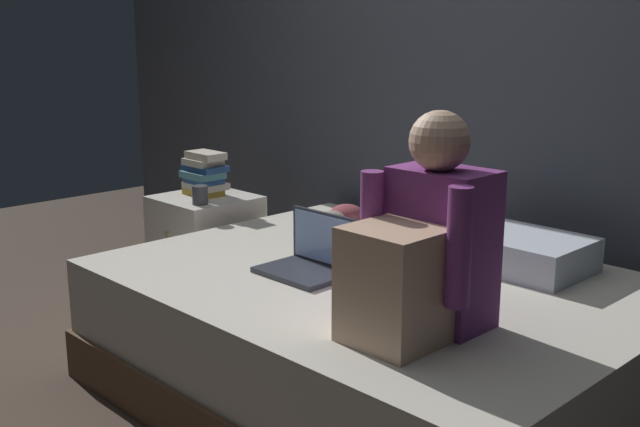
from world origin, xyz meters
name	(u,v)px	position (x,y,z in m)	size (l,w,h in m)	color
ground_plane	(282,406)	(0.00, 0.00, 0.00)	(8.00, 8.00, 0.00)	#47382D
wall_back	(482,35)	(0.00, 1.20, 1.35)	(5.60, 0.10, 2.70)	#424751
bed	(376,338)	(0.20, 0.30, 0.24)	(2.00, 1.50, 0.49)	brown
nightstand	(207,251)	(-1.10, 0.47, 0.28)	(0.44, 0.46, 0.56)	beige
person_sitting	(423,250)	(0.64, 0.00, 0.74)	(0.39, 0.44, 0.66)	#75337A
laptop	(310,258)	(0.01, 0.14, 0.55)	(0.32, 0.23, 0.22)	#333842
pillow	(512,250)	(0.48, 0.75, 0.56)	(0.56, 0.36, 0.13)	silver
book_stack	(204,174)	(-1.13, 0.49, 0.67)	(0.22, 0.17, 0.22)	gold
mug	(200,195)	(-0.97, 0.35, 0.61)	(0.08, 0.08, 0.09)	#3D3D42
clothes_pile	(342,216)	(-0.40, 0.73, 0.54)	(0.18, 0.22, 0.10)	gray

